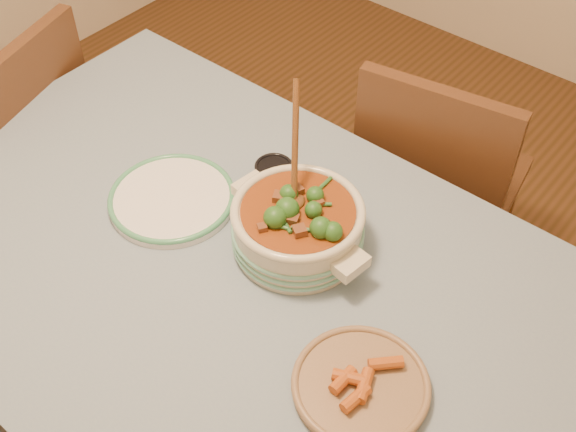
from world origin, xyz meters
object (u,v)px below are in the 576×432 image
(chair_left, at_px, (23,147))
(condiment_bowl, at_px, (274,172))
(chair_far, at_px, (436,182))
(white_plate, at_px, (172,198))
(fried_plate, at_px, (361,384))
(stew_casserole, at_px, (298,223))
(dining_table, at_px, (228,290))

(chair_left, bearing_deg, condiment_bowl, 85.99)
(chair_far, bearing_deg, condiment_bowl, 56.83)
(white_plate, xyz_separation_m, fried_plate, (0.63, -0.12, 0.00))
(stew_casserole, bearing_deg, fried_plate, -32.67)
(condiment_bowl, bearing_deg, chair_left, -167.36)
(fried_plate, xyz_separation_m, chair_left, (-1.35, 0.14, -0.25))
(condiment_bowl, xyz_separation_m, chair_far, (0.20, 0.48, -0.26))
(white_plate, distance_m, condiment_bowl, 0.25)
(chair_left, bearing_deg, white_plate, 71.57)
(stew_casserole, relative_size, white_plate, 0.95)
(stew_casserole, distance_m, chair_left, 1.08)
(dining_table, height_order, white_plate, white_plate)
(white_plate, bearing_deg, chair_left, 178.22)
(chair_far, height_order, chair_left, chair_far)
(stew_casserole, bearing_deg, condiment_bowl, 144.14)
(stew_casserole, height_order, chair_left, stew_casserole)
(fried_plate, xyz_separation_m, chair_far, (-0.29, 0.82, -0.25))
(fried_plate, relative_size, chair_left, 0.36)
(condiment_bowl, distance_m, fried_plate, 0.60)
(stew_casserole, xyz_separation_m, chair_far, (0.03, 0.61, -0.31))
(white_plate, xyz_separation_m, chair_far, (0.34, 0.69, -0.25))
(white_plate, height_order, fried_plate, fried_plate)
(white_plate, distance_m, chair_left, 0.76)
(condiment_bowl, height_order, chair_left, chair_left)
(stew_casserole, height_order, white_plate, stew_casserole)
(condiment_bowl, relative_size, chair_left, 0.11)
(chair_far, bearing_deg, fried_plate, 99.82)
(dining_table, relative_size, white_plate, 4.30)
(stew_casserole, bearing_deg, chair_left, -176.56)
(condiment_bowl, xyz_separation_m, chair_left, (-0.85, -0.19, -0.27))
(dining_table, height_order, chair_left, chair_left)
(stew_casserole, relative_size, chair_far, 0.40)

